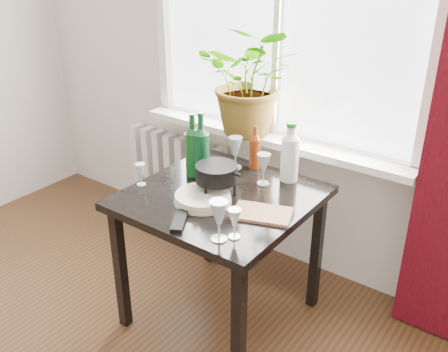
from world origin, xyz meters
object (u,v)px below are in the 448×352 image
Objects in this scene: cleaning_bottle at (290,151)px; wine_bottle_left at (193,145)px; table at (221,210)px; potted_plant at (253,81)px; bottle_amber at (255,147)px; tv_remote at (179,221)px; wine_bottle_right at (201,145)px; wineglass_front_left at (141,174)px; wineglass_front_right at (219,220)px; wineglass_back_left at (235,152)px; wineglass_far_right at (234,223)px; radiator at (177,173)px; fondue_pot at (217,180)px; plate_stack at (203,198)px; wineglass_back_center at (264,169)px; cutting_board at (262,213)px.

wine_bottle_left is at bearing -150.86° from cleaning_bottle.
table is 1.37× the size of potted_plant.
bottle_amber is 1.36× the size of tv_remote.
wine_bottle_right is at bearing -90.92° from potted_plant.
wineglass_front_right is at bearing -15.51° from wineglass_front_left.
wineglass_back_left is (0.13, 0.20, -0.08)m from wine_bottle_left.
wineglass_far_right reaches higher than table.
potted_plant is at bearing 119.36° from wineglass_far_right.
bottle_amber reaches higher than table.
wineglass_front_right is at bearing -44.71° from wine_bottle_right.
radiator is 3.32× the size of bottle_amber.
potted_plant reaches higher than cleaning_bottle.
wineglass_back_left is at bearing -172.42° from cleaning_bottle.
radiator is 2.34× the size of wine_bottle_left.
fondue_pot is (-0.29, 0.26, 0.01)m from wineglass_far_right.
potted_plant is at bearing 74.89° from wineglass_front_left.
table is 0.16m from plate_stack.
cleaning_bottle reaches higher than wineglass_far_right.
cleaning_bottle is 0.67m from wineglass_front_right.
bottle_amber reaches higher than wineglass_far_right.
wine_bottle_left is at bearing 149.10° from fondue_pot.
cleaning_bottle is 0.16m from wineglass_back_center.
cleaning_bottle reaches higher than wineglass_back_left.
cleaning_bottle is at bearing -30.19° from potted_plant.
wine_bottle_right is 0.24m from fondue_pot.
wine_bottle_right reaches higher than bottle_amber.
wine_bottle_right reaches higher than wineglass_front_right.
wineglass_back_center is 0.55m from tv_remote.
table is at bearing -67.60° from wineglass_back_left.
table is 0.43m from wineglass_far_right.
wineglass_front_right is 0.07m from wineglass_far_right.
fondue_pot is (0.24, -0.11, -0.09)m from wine_bottle_left.
wineglass_back_left is (0.08, 0.19, -0.09)m from wine_bottle_right.
wine_bottle_right reaches higher than table.
fondue_pot reaches higher than wineglass_far_right.
wineglass_back_left reaches higher than wineglass_back_center.
bottle_amber reaches higher than wineglass_back_left.
plate_stack is 0.11m from fondue_pot.
tv_remote is 0.68× the size of cutting_board.
wineglass_back_center is (0.35, 0.12, -0.09)m from wine_bottle_left.
wine_bottle_left is 0.65m from wineglass_far_right.
radiator is 1.15m from fondue_pot.
cutting_board is (0.47, -0.15, -0.17)m from wine_bottle_right.
wineglass_back_center is at bearing -23.43° from radiator.
wineglass_front_right is 1.04× the size of tv_remote.
radiator is 1.18m from plate_stack.
wineglass_front_right is at bearing -32.03° from tv_remote.
tv_remote is at bearing -85.54° from bottle_amber.
wineglass_front_right reaches higher than plate_stack.
fondue_pot is 0.31m from tv_remote.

